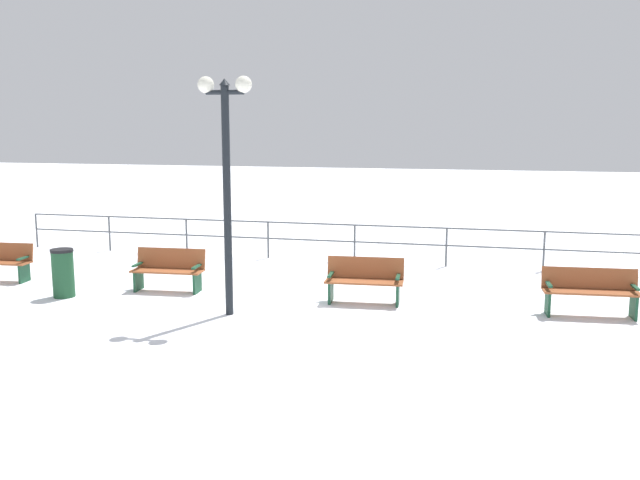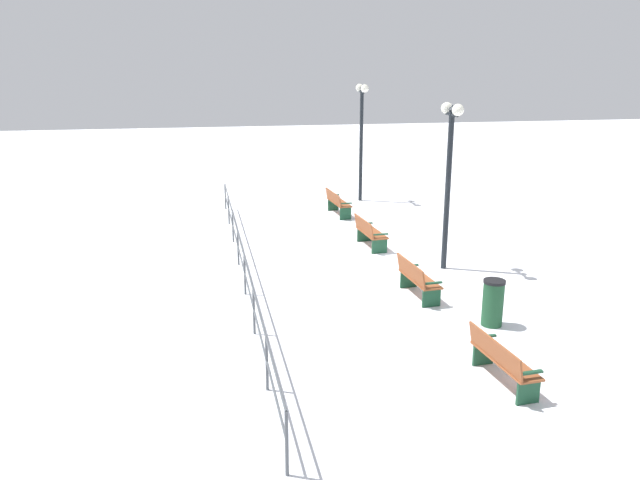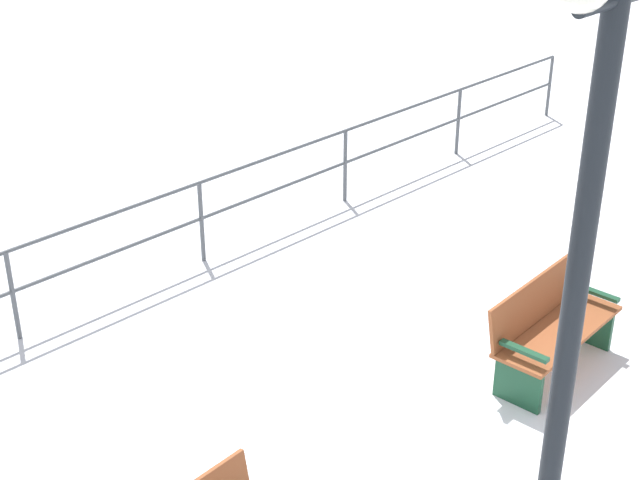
{
  "view_description": "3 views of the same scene",
  "coord_description": "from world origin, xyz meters",
  "views": [
    {
      "loc": [
        13.27,
        4.35,
        3.52
      ],
      "look_at": [
        -2.35,
        0.61,
        0.8
      ],
      "focal_mm": 39.19,
      "sensor_mm": 36.0,
      "label": 1
    },
    {
      "loc": [
        -4.8,
        -15.09,
        5.25
      ],
      "look_at": [
        -1.79,
        0.23,
        0.84
      ],
      "focal_mm": 35.1,
      "sensor_mm": 36.0,
      "label": 2
    },
    {
      "loc": [
        3.85,
        -4.62,
        5.13
      ],
      "look_at": [
        -1.88,
        1.05,
        1.01
      ],
      "focal_mm": 53.74,
      "sensor_mm": 36.0,
      "label": 3
    }
  ],
  "objects": [
    {
      "name": "trash_bin",
      "position": [
        1.03,
        -3.95,
        0.5
      ],
      "size": [
        0.45,
        0.45,
        0.99
      ],
      "color": "#1E4C2D",
      "rests_on": "ground"
    },
    {
      "name": "bench_nearest",
      "position": [
        0.05,
        -6.28,
        0.45
      ],
      "size": [
        0.62,
        1.64,
        0.84
      ],
      "rotation": [
        0.0,
        0.0,
        0.08
      ],
      "color": "brown",
      "rests_on": "ground"
    },
    {
      "name": "waterfront_railing",
      "position": [
        -3.85,
        -0.0,
        0.67
      ],
      "size": [
        0.05,
        16.11,
        0.97
      ],
      "color": "#4C5156",
      "rests_on": "ground"
    },
    {
      "name": "lamppost_far",
      "position": [
        1.48,
        8.55,
        3.13
      ],
      "size": [
        0.3,
        1.04,
        4.51
      ],
      "color": "black",
      "rests_on": "ground"
    },
    {
      "name": "bench_fourth",
      "position": [
        0.03,
        6.27,
        0.47
      ],
      "size": [
        0.63,
        1.73,
        0.87
      ],
      "rotation": [
        0.0,
        0.0,
        0.07
      ],
      "color": "brown",
      "rests_on": "ground"
    },
    {
      "name": "bench_second",
      "position": [
        0.05,
        -2.1,
        0.46
      ],
      "size": [
        0.63,
        1.53,
        0.88
      ],
      "rotation": [
        0.0,
        0.0,
        0.07
      ],
      "color": "brown",
      "rests_on": "ground"
    },
    {
      "name": "lamppost_middle",
      "position": [
        1.48,
        -0.2,
        2.96
      ],
      "size": [
        0.3,
        1.0,
        4.32
      ],
      "color": "black",
      "rests_on": "ground"
    },
    {
      "name": "bench_third",
      "position": [
        0.06,
        2.09,
        0.46
      ],
      "size": [
        0.67,
        1.55,
        0.88
      ],
      "rotation": [
        0.0,
        0.0,
        0.07
      ],
      "color": "brown",
      "rests_on": "ground"
    },
    {
      "name": "ground_plane",
      "position": [
        0.0,
        0.0,
        0.0
      ],
      "size": [
        80.0,
        80.0,
        0.0
      ],
      "primitive_type": "plane",
      "color": "white",
      "rests_on": "ground"
    }
  ]
}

